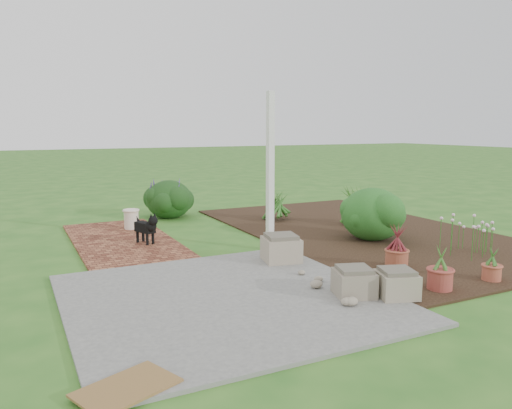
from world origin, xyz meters
name	(u,v)px	position (x,y,z in m)	size (l,w,h in m)	color
ground	(256,253)	(0.00, 0.00, 0.00)	(80.00, 80.00, 0.00)	#2A621F
concrete_patio	(226,298)	(-1.25, -1.75, 0.02)	(3.50, 3.50, 0.04)	#61615F
brick_path	(123,240)	(-1.70, 1.75, 0.02)	(1.60, 3.50, 0.04)	#5A2A1C
garden_bed	(363,231)	(2.50, 0.50, 0.01)	(4.00, 7.00, 0.03)	black
veranda_post	(270,172)	(0.30, 0.10, 1.25)	(0.10, 0.10, 2.50)	white
stone_trough_near	(396,285)	(0.48, -2.62, 0.18)	(0.42, 0.42, 0.28)	gray
stone_trough_mid	(354,283)	(0.08, -2.37, 0.18)	(0.43, 0.43, 0.28)	#796F5D
stone_trough_far	(281,249)	(0.06, -0.69, 0.21)	(0.50, 0.50, 0.33)	gray
coir_doormat	(127,388)	(-2.71, -3.30, 0.05)	(0.71, 0.46, 0.02)	olive
black_dog	(147,227)	(-1.40, 1.23, 0.33)	(0.31, 0.53, 0.48)	black
cream_ceramic_urn	(131,219)	(-1.36, 2.58, 0.22)	(0.27, 0.27, 0.36)	beige
evergreen_shrub	(373,213)	(2.19, -0.11, 0.49)	(1.08, 1.08, 0.92)	#0F4211
agapanthus_clump_back	(358,202)	(2.79, 1.05, 0.49)	(1.02, 1.02, 0.92)	#1A3F12
agapanthus_clump_front	(276,202)	(1.56, 2.21, 0.40)	(0.84, 0.84, 0.74)	#0B3D12
pink_flower_patch	(475,236)	(2.88, -1.66, 0.32)	(0.89, 0.89, 0.57)	#113D0F
terracotta_pot_bronze	(397,259)	(1.34, -1.68, 0.16)	(0.31, 0.31, 0.25)	#964A32
terracotta_pot_small_left	(492,272)	(2.02, -2.65, 0.13)	(0.23, 0.23, 0.19)	#A74E38
terracotta_pot_small_right	(440,279)	(1.16, -2.62, 0.15)	(0.29, 0.29, 0.25)	#993C33
purple_flowering_bush	(169,198)	(-0.31, 3.61, 0.42)	(0.99, 0.99, 0.84)	black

